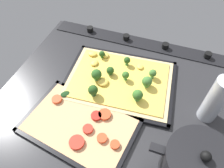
{
  "coord_description": "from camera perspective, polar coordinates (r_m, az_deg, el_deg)",
  "views": [
    {
      "loc": [
        -9.57,
        36.47,
        57.79
      ],
      "look_at": [
        4.21,
        -2.7,
        6.66
      ],
      "focal_mm": 33.27,
      "sensor_mm": 36.0,
      "label": 1
    }
  ],
  "objects": [
    {
      "name": "oil_bottle",
      "position": [
        0.66,
        26.78,
        -3.71
      ],
      "size": [
        5.58,
        5.58,
        21.99
      ],
      "color": "#B7BCC6",
      "rests_on": "ground_plane"
    },
    {
      "name": "ground_plane",
      "position": [
        0.7,
        2.53,
        -6.7
      ],
      "size": [
        84.12,
        73.03,
        3.0
      ],
      "primitive_type": "cube",
      "color": "#28282B"
    },
    {
      "name": "broccoli_pizza",
      "position": [
        0.74,
        1.93,
        1.28
      ],
      "size": [
        37.95,
        29.02,
        5.71
      ],
      "color": "#D3B77F",
      "rests_on": "baking_tray_front"
    },
    {
      "name": "veggie_pizza_back",
      "position": [
        0.65,
        -8.63,
        -10.98
      ],
      "size": [
        33.74,
        24.0,
        1.9
      ],
      "color": "tan",
      "rests_on": "baking_tray_back"
    },
    {
      "name": "cooking_pot",
      "position": [
        0.58,
        21.95,
        -20.42
      ],
      "size": [
        23.44,
        16.57,
        14.61
      ],
      "color": "black",
      "rests_on": "ground_plane"
    },
    {
      "name": "stove_control_panel",
      "position": [
        0.91,
        9.09,
        10.99
      ],
      "size": [
        80.75,
        7.0,
        2.6
      ],
      "color": "black",
      "rests_on": "ground_plane"
    },
    {
      "name": "baking_tray_back",
      "position": [
        0.66,
        -8.87,
        -11.31
      ],
      "size": [
        36.48,
        26.74,
        1.3
      ],
      "color": "black",
      "rests_on": "ground_plane"
    },
    {
      "name": "baking_tray_front",
      "position": [
        0.75,
        2.03,
        0.63
      ],
      "size": [
        40.53,
        31.6,
        1.3
      ],
      "color": "black",
      "rests_on": "ground_plane"
    }
  ]
}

